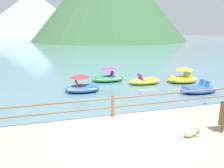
{
  "coord_description": "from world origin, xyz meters",
  "views": [
    {
      "loc": [
        -2.28,
        -6.45,
        3.95
      ],
      "look_at": [
        0.93,
        5.0,
        0.9
      ],
      "focal_mm": 34.12,
      "sensor_mm": 36.0,
      "label": 1
    }
  ],
  "objects_px": {
    "pedal_boat_1": "(198,89)",
    "pedal_boat_4": "(145,81)",
    "pedal_boat_0": "(82,86)",
    "pedal_boat_2": "(182,77)",
    "dog_resting": "(192,132)",
    "pedal_boat_3": "(108,77)"
  },
  "relations": [
    {
      "from": "pedal_boat_1",
      "to": "pedal_boat_3",
      "type": "distance_m",
      "value": 6.65
    },
    {
      "from": "pedal_boat_1",
      "to": "pedal_boat_4",
      "type": "relative_size",
      "value": 1.05
    },
    {
      "from": "dog_resting",
      "to": "pedal_boat_3",
      "type": "xyz_separation_m",
      "value": [
        -0.42,
        10.02,
        -0.15
      ]
    },
    {
      "from": "pedal_boat_1",
      "to": "pedal_boat_2",
      "type": "bearing_deg",
      "value": 78.06
    },
    {
      "from": "pedal_boat_0",
      "to": "pedal_boat_4",
      "type": "xyz_separation_m",
      "value": [
        4.77,
        0.78,
        -0.15
      ]
    },
    {
      "from": "dog_resting",
      "to": "pedal_boat_2",
      "type": "relative_size",
      "value": 0.42
    },
    {
      "from": "pedal_boat_1",
      "to": "pedal_boat_3",
      "type": "relative_size",
      "value": 0.99
    },
    {
      "from": "pedal_boat_0",
      "to": "pedal_boat_2",
      "type": "bearing_deg",
      "value": 3.28
    },
    {
      "from": "pedal_boat_0",
      "to": "pedal_boat_2",
      "type": "relative_size",
      "value": 0.95
    },
    {
      "from": "pedal_boat_0",
      "to": "pedal_boat_2",
      "type": "distance_m",
      "value": 7.75
    },
    {
      "from": "pedal_boat_1",
      "to": "pedal_boat_2",
      "type": "height_order",
      "value": "pedal_boat_2"
    },
    {
      "from": "pedal_boat_3",
      "to": "pedal_boat_4",
      "type": "xyz_separation_m",
      "value": [
        2.45,
        -1.57,
        -0.13
      ]
    },
    {
      "from": "pedal_boat_3",
      "to": "pedal_boat_0",
      "type": "bearing_deg",
      "value": -134.64
    },
    {
      "from": "pedal_boat_1",
      "to": "dog_resting",
      "type": "bearing_deg",
      "value": -129.02
    },
    {
      "from": "dog_resting",
      "to": "pedal_boat_3",
      "type": "height_order",
      "value": "pedal_boat_3"
    },
    {
      "from": "pedal_boat_0",
      "to": "pedal_boat_3",
      "type": "bearing_deg",
      "value": 45.36
    },
    {
      "from": "dog_resting",
      "to": "pedal_boat_1",
      "type": "xyz_separation_m",
      "value": [
        4.44,
        5.47,
        -0.28
      ]
    },
    {
      "from": "dog_resting",
      "to": "pedal_boat_4",
      "type": "xyz_separation_m",
      "value": [
        2.03,
        8.45,
        -0.28
      ]
    },
    {
      "from": "dog_resting",
      "to": "pedal_boat_0",
      "type": "distance_m",
      "value": 8.15
    },
    {
      "from": "pedal_boat_2",
      "to": "pedal_boat_1",
      "type": "bearing_deg",
      "value": -101.94
    },
    {
      "from": "dog_resting",
      "to": "pedal_boat_3",
      "type": "distance_m",
      "value": 10.03
    },
    {
      "from": "pedal_boat_0",
      "to": "pedal_boat_2",
      "type": "height_order",
      "value": "pedal_boat_2"
    }
  ]
}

